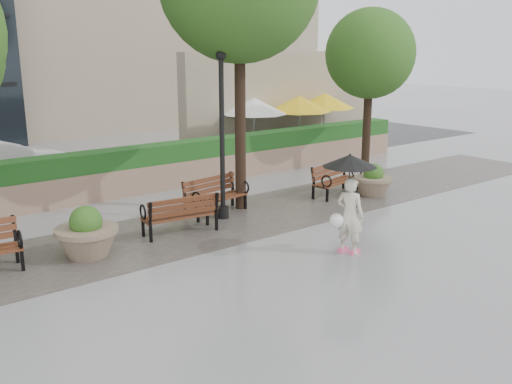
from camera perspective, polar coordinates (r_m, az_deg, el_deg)
ground at (r=10.97m, az=-0.24°, el=-7.98°), size 100.00×100.00×0.00m
cobble_strip at (r=13.32m, az=-8.22°, el=-4.04°), size 28.00×3.20×0.01m
hedge_wall at (r=16.63m, az=-15.24°, el=1.64°), size 24.00×0.80×1.35m
cafe_wall at (r=24.01m, az=3.02°, el=9.10°), size 10.00×0.60×4.00m
cafe_hedge at (r=22.27m, az=5.73°, el=4.62°), size 8.00×0.50×0.90m
asphalt_street at (r=20.44m, az=-19.56°, el=1.71°), size 40.00×7.00×0.00m
bench_2 at (r=13.16m, az=-7.57°, el=-3.02°), size 1.77×0.88×0.91m
bench_3 at (r=14.62m, az=-4.03°, el=-1.15°), size 1.82×0.94×0.93m
bench_4 at (r=16.61m, az=7.96°, el=0.59°), size 1.78×0.99×0.90m
planter_left at (r=12.10m, az=-16.54°, el=-4.33°), size 1.27×1.27×1.07m
planter_right at (r=16.77m, az=11.63°, el=0.90°), size 1.11×1.11×0.93m
lamppost at (r=13.89m, az=-3.40°, el=4.49°), size 0.28×0.28×4.09m
tree_2 at (r=19.95m, az=11.47°, el=13.10°), size 3.13×2.98×5.44m
patio_umb_white at (r=21.77m, az=-0.18°, el=8.56°), size 2.50×2.50×2.30m
patio_umb_yellow_a at (r=22.66m, az=4.36°, el=8.74°), size 2.50×2.50×2.30m
patio_umb_yellow_b at (r=24.14m, az=6.88°, el=9.02°), size 2.50×2.50×2.30m
pedestrian at (r=11.74m, az=9.33°, el=-0.22°), size 1.12×1.12×2.06m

